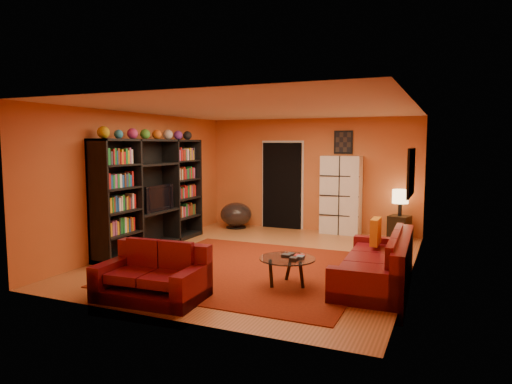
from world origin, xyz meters
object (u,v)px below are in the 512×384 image
at_px(entertainment_unit, 153,194).
at_px(bowl_chair, 236,214).
at_px(tv, 156,198).
at_px(table_lamp, 400,197).
at_px(sofa, 381,264).
at_px(storage_cabinet, 341,195).
at_px(loveseat, 155,276).
at_px(side_table, 399,227).
at_px(coffee_table, 287,261).

distance_m(entertainment_unit, bowl_chair, 2.66).
relative_size(tv, table_lamp, 1.57).
bearing_deg(sofa, storage_cabinet, 109.99).
relative_size(sofa, loveseat, 1.66).
xyz_separation_m(sofa, side_table, (-0.10, 3.32, -0.03)).
bearing_deg(entertainment_unit, bowl_chair, 77.10).
relative_size(entertainment_unit, loveseat, 2.12).
bearing_deg(entertainment_unit, coffee_table, -21.68).
xyz_separation_m(side_table, table_lamp, (0.00, 0.00, 0.65)).
relative_size(sofa, table_lamp, 4.21).
distance_m(sofa, side_table, 3.33).
height_order(sofa, bowl_chair, sofa).
relative_size(entertainment_unit, coffee_table, 3.77).
distance_m(sofa, coffee_table, 1.38).
bearing_deg(coffee_table, table_lamp, 74.49).
xyz_separation_m(coffee_table, side_table, (1.11, 3.99, -0.11)).
height_order(sofa, storage_cabinet, storage_cabinet).
bearing_deg(tv, side_table, -57.75).
xyz_separation_m(sofa, bowl_chair, (-3.84, 3.11, 0.04)).
relative_size(tv, bowl_chair, 1.16).
height_order(tv, bowl_chair, tv).
height_order(storage_cabinet, table_lamp, storage_cabinet).
relative_size(entertainment_unit, side_table, 6.00).
bearing_deg(entertainment_unit, table_lamp, 32.16).
height_order(sofa, loveseat, same).
distance_m(loveseat, side_table, 5.73).
relative_size(entertainment_unit, tv, 3.44).
xyz_separation_m(loveseat, side_table, (2.54, 5.14, -0.04)).
distance_m(coffee_table, table_lamp, 4.18).
height_order(tv, loveseat, tv).
height_order(storage_cabinet, bowl_chair, storage_cabinet).
height_order(sofa, side_table, sofa).
xyz_separation_m(storage_cabinet, table_lamp, (1.28, -0.09, 0.02)).
height_order(entertainment_unit, tv, entertainment_unit).
bearing_deg(coffee_table, bowl_chair, 124.92).
xyz_separation_m(entertainment_unit, bowl_chair, (0.57, 2.50, -0.72)).
xyz_separation_m(entertainment_unit, tv, (0.05, 0.02, -0.08)).
xyz_separation_m(coffee_table, table_lamp, (1.11, 3.99, 0.54)).
bearing_deg(table_lamp, tv, -147.75).
bearing_deg(table_lamp, coffee_table, -105.51).
distance_m(loveseat, bowl_chair, 5.07).
distance_m(bowl_chair, side_table, 3.75).
distance_m(tv, side_table, 5.10).
xyz_separation_m(tv, sofa, (4.37, -0.63, -0.69)).
bearing_deg(loveseat, entertainment_unit, 32.86).
bearing_deg(sofa, bowl_chair, 138.95).
bearing_deg(bowl_chair, tv, -101.91).
xyz_separation_m(loveseat, coffee_table, (1.43, 1.15, 0.07)).
bearing_deg(bowl_chair, table_lamp, 3.28).
bearing_deg(bowl_chair, storage_cabinet, 6.95).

